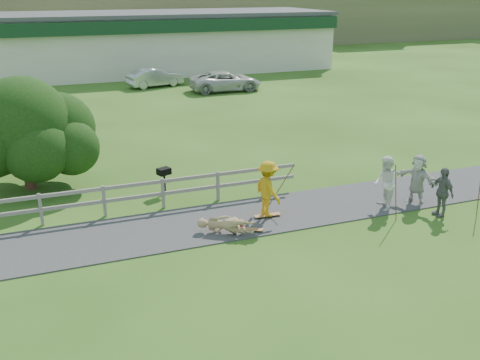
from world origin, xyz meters
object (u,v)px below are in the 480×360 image
Objects in this scene: spectator_a at (385,183)px; spectator_d at (417,180)px; tree at (26,148)px; car_silver at (155,78)px; bbq at (164,181)px; skater_fallen at (226,225)px; skater_rider at (268,191)px; spectator_b at (442,192)px; car_white at (225,81)px.

spectator_d is (1.35, 0.03, -0.04)m from spectator_a.
spectator_a is at bearing -29.50° from tree.
car_silver is 22.51m from bbq.
spectator_a reaches higher than skater_fallen.
spectator_a is 1.35m from spectator_d.
spectator_a is 1.91× the size of bbq.
car_silver is at bearing 166.74° from spectator_d.
skater_fallen is 0.98× the size of spectator_d.
spectator_d reaches higher than bbq.
tree is at bearing 41.91° from skater_rider.
spectator_b is 9.77m from bbq.
skater_rider reaches higher than spectator_d.
spectator_b is at bearing -118.83° from skater_rider.
spectator_b reaches higher than car_white.
skater_rider is 1.06× the size of skater_fallen.
skater_fallen is (-1.73, -0.71, -0.62)m from skater_rider.
skater_fallen is at bearing -48.75° from tree.
car_white is at bearing 44.23° from bbq.
spectator_a is 13.15m from tree.
skater_rider is 1.90× the size of bbq.
skater_fallen is 0.94× the size of spectator_a.
car_white is (7.91, 22.68, 0.40)m from skater_fallen.
car_white is at bearing -26.01° from skater_rider.
car_silver is at bearing 53.19° from car_white.
skater_rider is 0.36× the size of car_white.
skater_fallen is 7.16m from spectator_d.
spectator_b is (1.47, -1.11, -0.10)m from spectator_a.
skater_rider is at bearing -34.38° from skater_fallen.
spectator_a reaches higher than car_white.
skater_rider reaches higher than car_white.
spectator_b is 0.30× the size of tree.
spectator_d reaches higher than car_white.
bbq is (-6.76, 4.15, -0.45)m from spectator_a.
spectator_b is 27.60m from car_silver.
spectator_a is (4.06, -0.75, 0.01)m from skater_rider.
spectator_d is at bearing 108.61° from spectator_a.
tree is (-11.43, 6.46, 0.65)m from spectator_a.
skater_fallen is 0.34× the size of car_white.
bbq is (4.67, -2.32, -1.10)m from tree.
car_silver is 4.27× the size of bbq.
skater_fallen is at bearing -72.92° from spectator_a.
tree is at bearing 133.42° from bbq.
spectator_b is 14.98m from tree.
car_silver is 5.69m from car_white.
skater_fallen is 8.65m from tree.
skater_fallen is 4.23m from bbq.
car_silver reaches higher than bbq.
bbq is (-0.97, 4.11, 0.17)m from skater_fallen.
skater_fallen is at bearing 102.16° from skater_rider.
skater_rider reaches higher than skater_fallen.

